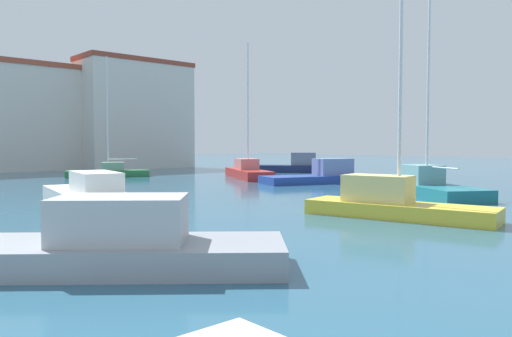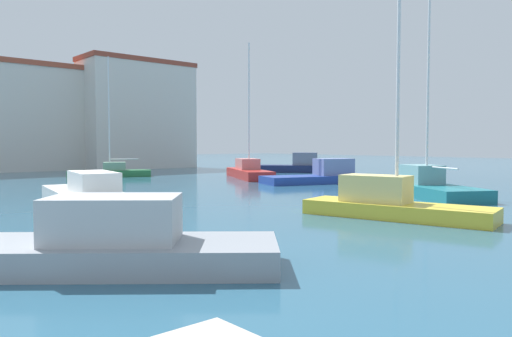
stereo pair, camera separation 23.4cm
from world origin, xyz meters
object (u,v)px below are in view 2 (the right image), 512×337
sailboat_red_far_left (249,171)px  sailboat_yellow_inner_mooring (390,202)px  sailboat_green_distant_north (111,171)px  sailboat_teal_near_pier (425,186)px  motorboat_grey_center_channel (115,244)px  motorboat_navy_mid_harbor (297,166)px  motorboat_white_outer_mooring (88,200)px  motorboat_blue_distant_east (324,175)px

sailboat_red_far_left → sailboat_yellow_inner_mooring: bearing=-116.9°
sailboat_green_distant_north → sailboat_teal_near_pier: 25.17m
motorboat_grey_center_channel → sailboat_green_distant_north: bearing=65.2°
sailboat_red_far_left → sailboat_teal_near_pier: bearing=-96.6°
sailboat_yellow_inner_mooring → motorboat_navy_mid_harbor: 28.31m
motorboat_navy_mid_harbor → motorboat_white_outer_mooring: motorboat_navy_mid_harbor is taller
sailboat_green_distant_north → sailboat_red_far_left: bearing=-49.4°
sailboat_teal_near_pier → motorboat_blue_distant_east: size_ratio=1.18×
sailboat_red_far_left → sailboat_green_distant_north: bearing=130.6°
sailboat_red_far_left → motorboat_blue_distant_east: size_ratio=1.23×
motorboat_blue_distant_east → motorboat_white_outer_mooring: (-18.36, -4.47, 0.09)m
sailboat_yellow_inner_mooring → sailboat_red_far_left: size_ratio=0.95×
sailboat_teal_near_pier → motorboat_blue_distant_east: 9.33m
sailboat_red_far_left → motorboat_grey_center_channel: size_ratio=1.56×
sailboat_red_far_left → motorboat_grey_center_channel: 28.00m
sailboat_yellow_inner_mooring → motorboat_blue_distant_east: size_ratio=1.16×
motorboat_blue_distant_east → motorboat_navy_mid_harbor: bearing=52.4°
sailboat_green_distant_north → sailboat_red_far_left: 11.30m
sailboat_red_far_left → motorboat_navy_mid_harbor: 8.82m
sailboat_teal_near_pier → motorboat_blue_distant_east: bearing=73.8°
sailboat_green_distant_north → motorboat_blue_distant_east: bearing=-62.5°
sailboat_teal_near_pier → sailboat_yellow_inner_mooring: bearing=-158.7°
sailboat_red_far_left → sailboat_teal_near_pier: 16.08m
motorboat_blue_distant_east → sailboat_red_far_left: bearing=96.2°
sailboat_yellow_inner_mooring → motorboat_white_outer_mooring: bearing=136.5°
sailboat_red_far_left → motorboat_navy_mid_harbor: sailboat_red_far_left is taller
motorboat_navy_mid_harbor → motorboat_grey_center_channel: (-28.61, -22.15, -0.06)m
sailboat_yellow_inner_mooring → motorboat_grey_center_channel: sailboat_yellow_inner_mooring is taller
sailboat_yellow_inner_mooring → motorboat_grey_center_channel: size_ratio=1.48×
sailboat_green_distant_north → sailboat_yellow_inner_mooring: sailboat_yellow_inner_mooring is taller
sailboat_yellow_inner_mooring → motorboat_white_outer_mooring: (-7.94, 7.53, 0.02)m
sailboat_teal_near_pier → motorboat_white_outer_mooring: 16.37m
sailboat_teal_near_pier → motorboat_grey_center_channel: 18.72m
sailboat_yellow_inner_mooring → sailboat_red_far_left: (9.64, 19.02, -0.02)m
sailboat_yellow_inner_mooring → motorboat_navy_mid_harbor: size_ratio=1.45×
motorboat_navy_mid_harbor → motorboat_grey_center_channel: motorboat_navy_mid_harbor is taller
sailboat_yellow_inner_mooring → sailboat_green_distant_north: bearing=85.3°
motorboat_grey_center_channel → motorboat_white_outer_mooring: 8.28m
motorboat_navy_mid_harbor → motorboat_white_outer_mooring: size_ratio=0.90×
motorboat_blue_distant_east → motorboat_white_outer_mooring: bearing=-166.3°
motorboat_navy_mid_harbor → motorboat_grey_center_channel: 36.19m
motorboat_navy_mid_harbor → sailboat_teal_near_pier: 21.39m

